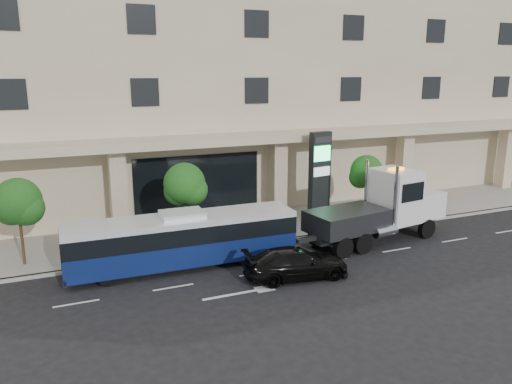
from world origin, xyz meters
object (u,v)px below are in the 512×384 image
Objects in this scene: signage_pylon at (320,176)px; city_bus at (183,239)px; tow_truck at (383,209)px; black_sedan at (296,263)px.

city_bus is at bearing -166.54° from signage_pylon.
tow_truck is 2.03× the size of black_sedan.
black_sedan is (-6.78, -2.80, -1.12)m from tow_truck.
signage_pylon is (5.28, 7.15, 2.25)m from black_sedan.
black_sedan is (4.38, -3.30, -0.71)m from city_bus.
city_bus is 2.28× the size of black_sedan.
signage_pylon reaches higher than black_sedan.
city_bus reaches higher than black_sedan.
tow_truck is 4.74m from signage_pylon.
signage_pylon is (-1.49, 4.35, 1.14)m from tow_truck.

